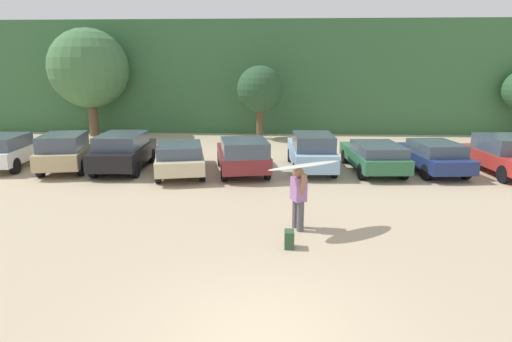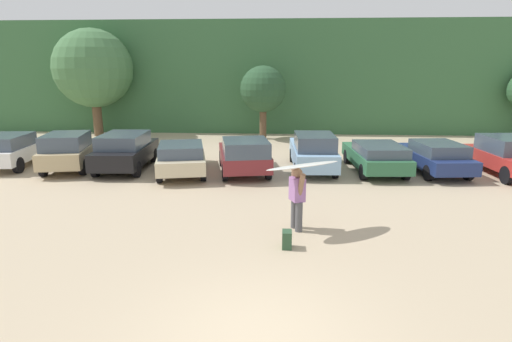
% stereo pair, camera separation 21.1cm
% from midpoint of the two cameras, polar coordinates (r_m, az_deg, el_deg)
% --- Properties ---
extents(ground_plane, '(120.00, 120.00, 0.00)m').
position_cam_midpoint_polar(ground_plane, '(7.70, 0.64, -21.45)').
color(ground_plane, tan).
extents(hillside_ridge, '(108.00, 12.00, 7.43)m').
position_cam_midpoint_polar(hillside_ridge, '(34.62, 3.21, 12.63)').
color(hillside_ridge, '#38663D').
rests_on(hillside_ridge, ground_plane).
extents(tree_far_left, '(4.97, 4.97, 6.82)m').
position_cam_midpoint_polar(tree_far_left, '(29.73, -20.83, 12.73)').
color(tree_far_left, brown).
rests_on(tree_far_left, ground_plane).
extents(tree_far_right, '(2.84, 2.84, 4.52)m').
position_cam_midpoint_polar(tree_far_right, '(26.62, 1.19, 10.88)').
color(tree_far_right, brown).
rests_on(tree_far_right, ground_plane).
extents(parked_car_white, '(2.29, 4.39, 1.52)m').
position_cam_midpoint_polar(parked_car_white, '(22.13, -29.76, 2.57)').
color(parked_car_white, white).
rests_on(parked_car_white, ground_plane).
extents(parked_car_tan, '(2.65, 4.90, 1.66)m').
position_cam_midpoint_polar(parked_car_tan, '(20.56, -23.35, 2.64)').
color(parked_car_tan, tan).
rests_on(parked_car_tan, ground_plane).
extents(parked_car_black, '(2.11, 4.39, 1.62)m').
position_cam_midpoint_polar(parked_car_black, '(19.52, -16.83, 2.67)').
color(parked_car_black, black).
rests_on(parked_car_black, ground_plane).
extents(parked_car_champagne, '(2.86, 4.98, 1.38)m').
position_cam_midpoint_polar(parked_car_champagne, '(18.26, -9.64, 1.97)').
color(parked_car_champagne, beige).
rests_on(parked_car_champagne, ground_plane).
extents(parked_car_maroon, '(2.66, 4.36, 1.57)m').
position_cam_midpoint_polar(parked_car_maroon, '(17.91, -1.26, 2.19)').
color(parked_car_maroon, maroon).
rests_on(parked_car_maroon, ground_plane).
extents(parked_car_sky_blue, '(1.94, 4.69, 1.68)m').
position_cam_midpoint_polar(parked_car_sky_blue, '(18.71, 7.98, 2.63)').
color(parked_car_sky_blue, '#84ADD1').
rests_on(parked_car_sky_blue, ground_plane).
extents(parked_car_forest_green, '(2.24, 4.71, 1.30)m').
position_cam_midpoint_polar(parked_car_forest_green, '(19.02, 16.11, 2.00)').
color(parked_car_forest_green, '#2D6642').
rests_on(parked_car_forest_green, ground_plane).
extents(parked_car_navy, '(2.36, 4.73, 1.36)m').
position_cam_midpoint_polar(parked_car_navy, '(19.79, 23.04, 1.89)').
color(parked_car_navy, navy).
rests_on(parked_car_navy, ground_plane).
extents(parked_car_red, '(2.23, 4.43, 1.60)m').
position_cam_midpoint_polar(parked_car_red, '(20.72, 31.04, 1.83)').
color(parked_car_red, '#B72D28').
rests_on(parked_car_red, ground_plane).
extents(person_adult, '(0.47, 0.73, 1.77)m').
position_cam_midpoint_polar(person_adult, '(11.77, 6.05, -3.26)').
color(person_adult, '#4C4C51').
rests_on(person_adult, ground_plane).
extents(surfboard_white, '(2.29, 1.80, 0.17)m').
position_cam_midpoint_polar(surfboard_white, '(11.47, 6.90, 0.74)').
color(surfboard_white, white).
extents(backpack_dropped, '(0.24, 0.34, 0.45)m').
position_cam_midpoint_polar(backpack_dropped, '(10.83, 4.74, -9.15)').
color(backpack_dropped, '#2D4C33').
rests_on(backpack_dropped, ground_plane).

